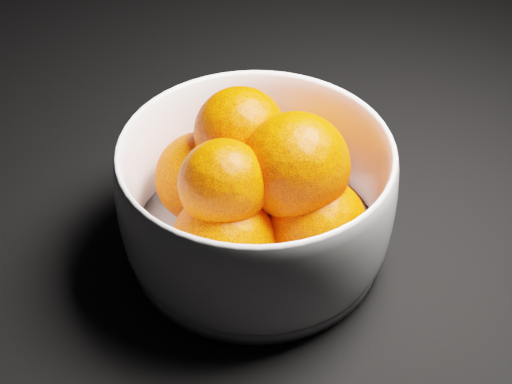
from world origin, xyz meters
TOP-DOWN VIEW (x-y plane):
  - ground at (0.00, 0.00)m, footprint 3.00×3.00m
  - bowl at (-0.19, -0.25)m, footprint 0.23×0.23m
  - orange_pile at (-0.19, -0.25)m, footprint 0.19×0.19m

SIDE VIEW (x-z plane):
  - ground at x=0.00m, z-range 0.00..0.00m
  - bowl at x=-0.19m, z-range 0.00..0.11m
  - orange_pile at x=-0.19m, z-range 0.01..0.14m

